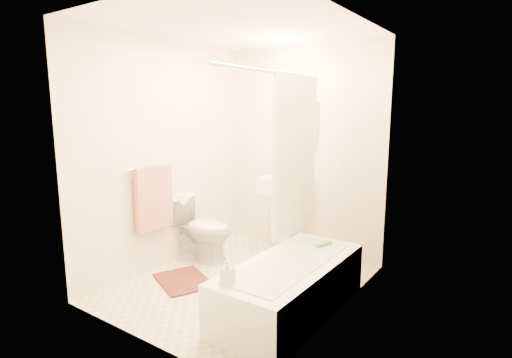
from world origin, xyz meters
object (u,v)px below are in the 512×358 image
Objects in this scene: bathtub at (291,287)px; soap_bottle at (228,272)px; toilet at (201,229)px; sink at (285,212)px; bath_mat at (183,280)px.

bathtub is 8.13× the size of soap_bottle.
toilet is 0.98m from sink.
toilet is at bearing 139.43° from soap_bottle.
sink is 1.40m from bathtub.
soap_bottle is (1.25, -1.07, 0.16)m from toilet.
bath_mat is at bearing 152.06° from soap_bottle.
toilet is at bearing -134.87° from sink.
toilet reaches higher than soap_bottle.
soap_bottle is at bearing -138.22° from toilet.
bath_mat is 1.23m from soap_bottle.
soap_bottle is (0.58, -1.78, 0.02)m from sink.
sink is 1.87m from soap_bottle.
sink is 1.40m from bath_mat.
soap_bottle reaches higher than bath_mat.
bath_mat is at bearing -109.67° from sink.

